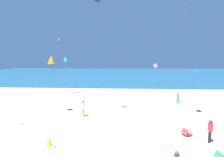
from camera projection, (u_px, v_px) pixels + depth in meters
name	position (u px, v px, depth m)	size (l,w,h in m)	color
ground_plane	(114.00, 107.00, 20.04)	(120.00, 120.00, 0.00)	beige
ocean_water	(119.00, 74.00, 61.73)	(120.00, 60.00, 0.05)	#236084
beach_chair_far_right	(186.00, 133.00, 12.75)	(0.84, 0.79, 0.56)	#D13D3D
beach_chair_far_left	(221.00, 157.00, 9.58)	(0.74, 0.66, 0.57)	#2D9956
person_1	(83.00, 107.00, 16.82)	(0.46, 0.46, 1.69)	orange
person_3	(210.00, 129.00, 11.61)	(0.48, 0.48, 1.70)	black
person_5	(178.00, 97.00, 21.56)	(0.40, 0.40, 1.61)	green
person_6	(50.00, 144.00, 11.03)	(0.59, 0.37, 0.71)	yellow
kite_purple	(187.00, 5.00, 27.68)	(0.55, 0.66, 1.54)	purple
kite_blue	(196.00, 70.00, 16.85)	(0.89, 1.00, 1.23)	blue
kite_teal	(66.00, 59.00, 26.28)	(0.72, 0.79, 1.62)	#1EADAD
kite_green	(59.00, 40.00, 29.44)	(0.47, 0.53, 1.17)	green
kite_orange	(51.00, 60.00, 16.98)	(1.10, 1.09, 1.61)	orange
kite_pink	(155.00, 66.00, 35.04)	(0.98, 0.65, 1.61)	pink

